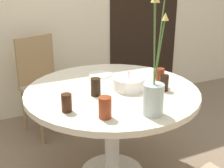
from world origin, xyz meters
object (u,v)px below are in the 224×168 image
(chair_right_flank, at_px, (42,79))
(drink_glass_1, at_px, (67,103))
(birthday_cake, at_px, (129,83))
(flower_vase, at_px, (154,85))
(drink_glass_0, at_px, (160,77))
(drink_glass_4, at_px, (96,87))
(side_plate, at_px, (100,74))
(drink_glass_3, at_px, (105,108))
(drink_glass_2, at_px, (164,83))

(chair_right_flank, distance_m, drink_glass_1, 1.21)
(birthday_cake, height_order, flower_vase, flower_vase)
(drink_glass_0, relative_size, drink_glass_1, 1.18)
(drink_glass_0, distance_m, drink_glass_4, 0.49)
(side_plate, distance_m, drink_glass_1, 0.69)
(flower_vase, relative_size, drink_glass_1, 6.76)
(flower_vase, xyz_separation_m, drink_glass_1, (-0.44, 0.25, -0.13))
(flower_vase, bearing_deg, drink_glass_3, 164.12)
(side_plate, xyz_separation_m, drink_glass_0, (0.29, -0.40, 0.06))
(drink_glass_0, bearing_deg, drink_glass_1, -170.56)
(drink_glass_4, bearing_deg, drink_glass_0, -3.84)
(side_plate, xyz_separation_m, drink_glass_3, (-0.27, -0.70, 0.06))
(chair_right_flank, distance_m, drink_glass_0, 1.25)
(chair_right_flank, xyz_separation_m, drink_glass_3, (0.05, -1.35, 0.26))
(drink_glass_2, bearing_deg, birthday_cake, 149.73)
(flower_vase, distance_m, drink_glass_3, 0.31)
(birthday_cake, bearing_deg, side_plate, 98.81)
(drink_glass_2, relative_size, drink_glass_4, 0.93)
(drink_glass_1, bearing_deg, flower_vase, -29.51)
(chair_right_flank, xyz_separation_m, drink_glass_1, (-0.12, -1.18, 0.25))
(chair_right_flank, height_order, drink_glass_3, chair_right_flank)
(birthday_cake, relative_size, drink_glass_0, 1.69)
(birthday_cake, relative_size, side_plate, 1.18)
(flower_vase, xyz_separation_m, drink_glass_0, (0.29, 0.37, -0.12))
(birthday_cake, height_order, drink_glass_2, birthday_cake)
(drink_glass_1, relative_size, drink_glass_4, 0.93)
(drink_glass_1, bearing_deg, drink_glass_2, 2.76)
(drink_glass_2, distance_m, drink_glass_4, 0.48)
(drink_glass_0, bearing_deg, chair_right_flank, 120.34)
(birthday_cake, xyz_separation_m, flower_vase, (-0.06, -0.41, 0.14))
(drink_glass_0, bearing_deg, flower_vase, -128.18)
(drink_glass_0, xyz_separation_m, drink_glass_4, (-0.49, 0.03, -0.01))
(drink_glass_0, relative_size, drink_glass_4, 1.09)
(chair_right_flank, xyz_separation_m, drink_glass_2, (0.59, -1.15, 0.25))
(chair_right_flank, xyz_separation_m, drink_glass_0, (0.62, -1.06, 0.26))
(drink_glass_4, bearing_deg, side_plate, 62.43)
(side_plate, relative_size, drink_glass_2, 1.69)
(flower_vase, distance_m, side_plate, 0.80)
(birthday_cake, bearing_deg, drink_glass_0, -8.36)
(chair_right_flank, xyz_separation_m, birthday_cake, (0.38, -1.02, 0.24))
(drink_glass_0, height_order, drink_glass_2, drink_glass_0)
(drink_glass_1, bearing_deg, birthday_cake, 17.38)
(chair_right_flank, distance_m, drink_glass_2, 1.32)
(drink_glass_1, bearing_deg, chair_right_flank, 84.28)
(drink_glass_2, distance_m, drink_glass_3, 0.58)
(drink_glass_0, bearing_deg, drink_glass_4, 176.16)
(chair_right_flank, relative_size, drink_glass_2, 8.31)
(side_plate, height_order, drink_glass_1, drink_glass_1)
(flower_vase, distance_m, drink_glass_0, 0.49)
(chair_right_flank, bearing_deg, drink_glass_1, -111.61)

